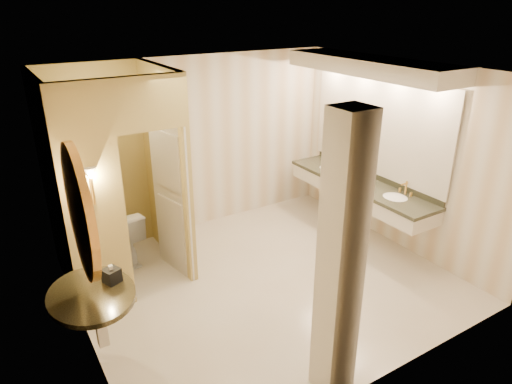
# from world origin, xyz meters

# --- Properties ---
(floor) EXTENTS (4.50, 4.50, 0.00)m
(floor) POSITION_xyz_m (0.00, 0.00, 0.00)
(floor) COLOR beige
(floor) RESTS_ON ground
(ceiling) EXTENTS (4.50, 4.50, 0.00)m
(ceiling) POSITION_xyz_m (0.00, 0.00, 2.70)
(ceiling) COLOR silver
(ceiling) RESTS_ON wall_back
(wall_back) EXTENTS (4.50, 0.02, 2.70)m
(wall_back) POSITION_xyz_m (0.00, 2.00, 1.35)
(wall_back) COLOR beige
(wall_back) RESTS_ON floor
(wall_front) EXTENTS (4.50, 0.02, 2.70)m
(wall_front) POSITION_xyz_m (0.00, -2.00, 1.35)
(wall_front) COLOR beige
(wall_front) RESTS_ON floor
(wall_left) EXTENTS (0.02, 4.00, 2.70)m
(wall_left) POSITION_xyz_m (-2.25, 0.00, 1.35)
(wall_left) COLOR beige
(wall_left) RESTS_ON floor
(wall_right) EXTENTS (0.02, 4.00, 2.70)m
(wall_right) POSITION_xyz_m (2.25, 0.00, 1.35)
(wall_right) COLOR beige
(wall_right) RESTS_ON floor
(toilet_closet) EXTENTS (1.50, 1.55, 2.70)m
(toilet_closet) POSITION_xyz_m (-1.11, 0.97, 1.39)
(toilet_closet) COLOR tan
(toilet_closet) RESTS_ON floor
(wall_sconce) EXTENTS (0.14, 0.14, 0.42)m
(wall_sconce) POSITION_xyz_m (-1.93, 0.43, 1.73)
(wall_sconce) COLOR gold
(wall_sconce) RESTS_ON toilet_closet
(vanity) EXTENTS (0.75, 2.80, 2.09)m
(vanity) POSITION_xyz_m (1.98, 0.40, 1.63)
(vanity) COLOR beige
(vanity) RESTS_ON floor
(console_shelf) EXTENTS (1.00, 1.00, 1.95)m
(console_shelf) POSITION_xyz_m (-2.21, -0.40, 1.34)
(console_shelf) COLOR black
(console_shelf) RESTS_ON floor
(pillar) EXTENTS (0.30, 0.30, 2.70)m
(pillar) POSITION_xyz_m (-0.42, -1.80, 1.35)
(pillar) COLOR beige
(pillar) RESTS_ON floor
(tissue_box) EXTENTS (0.19, 0.19, 0.14)m
(tissue_box) POSITION_xyz_m (-2.01, -0.32, 0.95)
(tissue_box) COLOR black
(tissue_box) RESTS_ON console_shelf
(toilet) EXTENTS (0.57, 0.84, 0.79)m
(toilet) POSITION_xyz_m (-1.46, 1.49, 0.39)
(toilet) COLOR white
(toilet) RESTS_ON floor
(soap_bottle_a) EXTENTS (0.07, 0.07, 0.13)m
(soap_bottle_a) POSITION_xyz_m (1.89, 0.15, 0.94)
(soap_bottle_a) COLOR beige
(soap_bottle_a) RESTS_ON vanity
(soap_bottle_b) EXTENTS (0.11, 0.11, 0.12)m
(soap_bottle_b) POSITION_xyz_m (1.84, 0.60, 0.93)
(soap_bottle_b) COLOR silver
(soap_bottle_b) RESTS_ON vanity
(soap_bottle_c) EXTENTS (0.10, 0.10, 0.20)m
(soap_bottle_c) POSITION_xyz_m (1.83, 0.54, 0.98)
(soap_bottle_c) COLOR #C6B28C
(soap_bottle_c) RESTS_ON vanity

